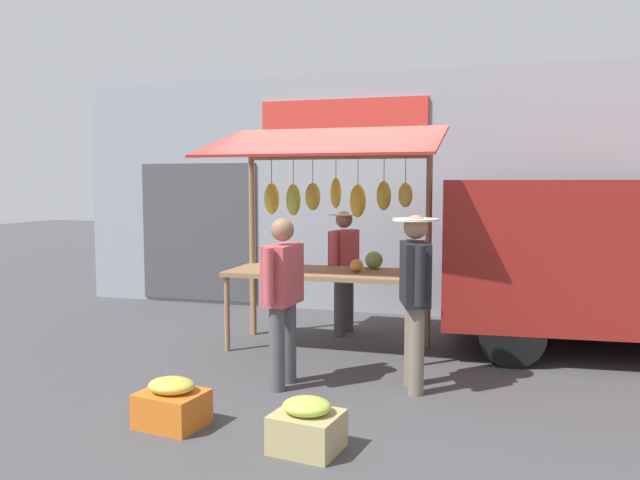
{
  "coord_description": "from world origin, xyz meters",
  "views": [
    {
      "loc": [
        -1.83,
        6.61,
        1.85
      ],
      "look_at": [
        0.0,
        0.3,
        1.25
      ],
      "focal_mm": 35.1,
      "sensor_mm": 36.0,
      "label": 1
    }
  ],
  "objects_px": {
    "market_stall": "(330,211)",
    "shopper_with_shopping_bag": "(283,291)",
    "produce_crate_side": "(172,404)",
    "produce_crate_near": "(307,426)",
    "parked_van": "(636,251)",
    "vendor_with_sunhat": "(344,263)",
    "shopper_with_ponytail": "(415,288)"
  },
  "relations": [
    {
      "from": "market_stall",
      "to": "parked_van",
      "type": "xyz_separation_m",
      "value": [
        -3.23,
        -0.72,
        -0.42
      ]
    },
    {
      "from": "vendor_with_sunhat",
      "to": "shopper_with_shopping_bag",
      "type": "distance_m",
      "value": 2.11
    },
    {
      "from": "shopper_with_shopping_bag",
      "to": "parked_van",
      "type": "height_order",
      "value": "parked_van"
    },
    {
      "from": "shopper_with_ponytail",
      "to": "parked_van",
      "type": "bearing_deg",
      "value": -63.8
    },
    {
      "from": "shopper_with_ponytail",
      "to": "produce_crate_near",
      "type": "bearing_deg",
      "value": 144.5
    },
    {
      "from": "market_stall",
      "to": "shopper_with_shopping_bag",
      "type": "xyz_separation_m",
      "value": [
        0.05,
        1.43,
        -0.67
      ]
    },
    {
      "from": "produce_crate_near",
      "to": "market_stall",
      "type": "bearing_deg",
      "value": -78.09
    },
    {
      "from": "shopper_with_shopping_bag",
      "to": "produce_crate_near",
      "type": "height_order",
      "value": "shopper_with_shopping_bag"
    },
    {
      "from": "shopper_with_ponytail",
      "to": "produce_crate_side",
      "type": "distance_m",
      "value": 2.27
    },
    {
      "from": "vendor_with_sunhat",
      "to": "market_stall",
      "type": "bearing_deg",
      "value": 10.97
    },
    {
      "from": "vendor_with_sunhat",
      "to": "produce_crate_side",
      "type": "relative_size",
      "value": 2.81
    },
    {
      "from": "vendor_with_sunhat",
      "to": "produce_crate_side",
      "type": "height_order",
      "value": "vendor_with_sunhat"
    },
    {
      "from": "market_stall",
      "to": "shopper_with_ponytail",
      "type": "xyz_separation_m",
      "value": [
        -1.1,
        1.19,
        -0.62
      ]
    },
    {
      "from": "vendor_with_sunhat",
      "to": "shopper_with_shopping_bag",
      "type": "xyz_separation_m",
      "value": [
        0.04,
        2.11,
        0.0
      ]
    },
    {
      "from": "parked_van",
      "to": "produce_crate_near",
      "type": "xyz_separation_m",
      "value": [
        2.67,
        3.4,
        -0.95
      ]
    },
    {
      "from": "parked_van",
      "to": "produce_crate_near",
      "type": "distance_m",
      "value": 4.43
    },
    {
      "from": "shopper_with_shopping_bag",
      "to": "produce_crate_near",
      "type": "distance_m",
      "value": 1.57
    },
    {
      "from": "parked_van",
      "to": "produce_crate_near",
      "type": "height_order",
      "value": "parked_van"
    },
    {
      "from": "shopper_with_ponytail",
      "to": "shopper_with_shopping_bag",
      "type": "height_order",
      "value": "shopper_with_ponytail"
    },
    {
      "from": "vendor_with_sunhat",
      "to": "shopper_with_ponytail",
      "type": "relative_size",
      "value": 0.96
    },
    {
      "from": "market_stall",
      "to": "produce_crate_near",
      "type": "xyz_separation_m",
      "value": [
        -0.57,
        2.68,
        -1.37
      ]
    },
    {
      "from": "produce_crate_near",
      "to": "vendor_with_sunhat",
      "type": "bearing_deg",
      "value": -80.3
    },
    {
      "from": "shopper_with_ponytail",
      "to": "market_stall",
      "type": "bearing_deg",
      "value": 27.07
    },
    {
      "from": "shopper_with_shopping_bag",
      "to": "produce_crate_side",
      "type": "relative_size",
      "value": 2.86
    },
    {
      "from": "market_stall",
      "to": "shopper_with_shopping_bag",
      "type": "distance_m",
      "value": 1.58
    },
    {
      "from": "shopper_with_shopping_bag",
      "to": "parked_van",
      "type": "xyz_separation_m",
      "value": [
        -3.29,
        -2.15,
        0.24
      ]
    },
    {
      "from": "produce_crate_side",
      "to": "shopper_with_shopping_bag",
      "type": "bearing_deg",
      "value": -114.25
    },
    {
      "from": "vendor_with_sunhat",
      "to": "shopper_with_ponytail",
      "type": "xyz_separation_m",
      "value": [
        -1.11,
        1.87,
        0.04
      ]
    },
    {
      "from": "market_stall",
      "to": "produce_crate_near",
      "type": "height_order",
      "value": "market_stall"
    },
    {
      "from": "shopper_with_ponytail",
      "to": "produce_crate_near",
      "type": "height_order",
      "value": "shopper_with_ponytail"
    },
    {
      "from": "shopper_with_ponytail",
      "to": "produce_crate_near",
      "type": "distance_m",
      "value": 1.75
    },
    {
      "from": "shopper_with_ponytail",
      "to": "shopper_with_shopping_bag",
      "type": "bearing_deg",
      "value": 85.94
    }
  ]
}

